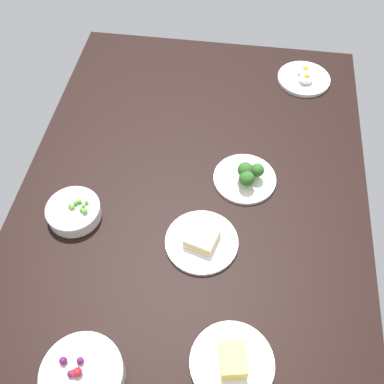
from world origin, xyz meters
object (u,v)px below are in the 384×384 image
object	(u,v)px
plate_sandwich	(202,241)
bowl_peas	(74,211)
plate_broccoli	(246,176)
bowl_berries	(83,376)
plate_cheese	(232,362)
plate_eggs	(304,78)

from	to	relation	value
plate_sandwich	bowl_peas	xyz separation A→B (cm)	(3.78, 35.89, 1.01)
plate_broccoli	bowl_berries	bearing A→B (deg)	152.60
plate_cheese	bowl_berries	xyz separation A→B (cm)	(-7.70, 31.87, 1.49)
bowl_peas	plate_eggs	bearing A→B (deg)	-43.57
plate_cheese	plate_eggs	distance (cm)	101.63
bowl_peas	bowl_berries	distance (cm)	44.17
plate_broccoli	plate_eggs	xyz separation A→B (cm)	(47.66, -17.11, -1.02)
plate_sandwich	bowl_peas	distance (cm)	36.10
plate_cheese	plate_sandwich	bearing A→B (deg)	19.55
plate_sandwich	plate_cheese	world-z (taller)	plate_cheese
plate_sandwich	plate_broccoli	size ratio (longest dim) A/B	1.06
bowl_peas	plate_eggs	xyz separation A→B (cm)	(66.34, -63.10, -1.01)
plate_sandwich	bowl_berries	bearing A→B (deg)	150.79
plate_sandwich	bowl_berries	xyz separation A→B (cm)	(-37.86, 21.17, 1.74)
plate_broccoli	plate_eggs	size ratio (longest dim) A/B	1.01
plate_broccoli	plate_cheese	xyz separation A→B (cm)	(-52.63, -0.60, -0.77)
plate_cheese	plate_eggs	xyz separation A→B (cm)	(100.28, -16.51, -0.25)
bowl_berries	plate_eggs	xyz separation A→B (cm)	(107.98, -48.38, -1.74)
plate_sandwich	plate_cheese	distance (cm)	32.00
plate_sandwich	bowl_berries	world-z (taller)	bowl_berries
plate_cheese	plate_broccoli	bearing A→B (deg)	0.65
plate_sandwich	plate_broccoli	world-z (taller)	plate_broccoli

